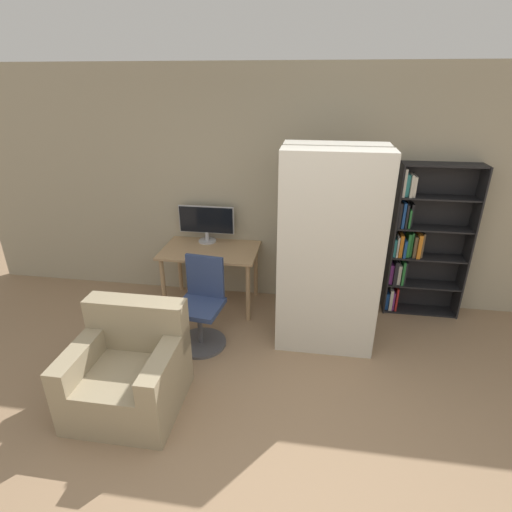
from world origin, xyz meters
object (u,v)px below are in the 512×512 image
at_px(bookshelf, 419,243).
at_px(mattress_near, 330,259).
at_px(monitor, 206,222).
at_px(office_chair, 201,311).
at_px(armchair, 130,370).
at_px(mattress_far, 329,245).

xyz_separation_m(bookshelf, mattress_near, (-1.01, -0.93, 0.15)).
xyz_separation_m(monitor, bookshelf, (2.44, 0.02, -0.13)).
relative_size(office_chair, armchair, 1.08).
height_order(monitor, office_chair, monitor).
bearing_deg(mattress_near, armchair, -148.37).
bearing_deg(armchair, mattress_near, 31.63).
relative_size(office_chair, mattress_near, 0.46).
xyz_separation_m(office_chair, mattress_near, (1.24, 0.08, 0.63)).
bearing_deg(mattress_far, mattress_near, -90.00).
height_order(office_chair, bookshelf, bookshelf).
height_order(bookshelf, mattress_near, mattress_near).
height_order(office_chair, mattress_near, mattress_near).
distance_m(bookshelf, mattress_far, 1.18).
relative_size(monitor, office_chair, 0.72).
xyz_separation_m(monitor, office_chair, (0.18, -0.99, -0.61)).
bearing_deg(armchair, bookshelf, 36.26).
distance_m(bookshelf, armchair, 3.29).
distance_m(mattress_far, armchair, 2.19).
xyz_separation_m(monitor, mattress_near, (1.43, -0.91, 0.02)).
relative_size(bookshelf, armchair, 2.04).
height_order(bookshelf, mattress_far, mattress_far).
bearing_deg(bookshelf, armchair, -143.74).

